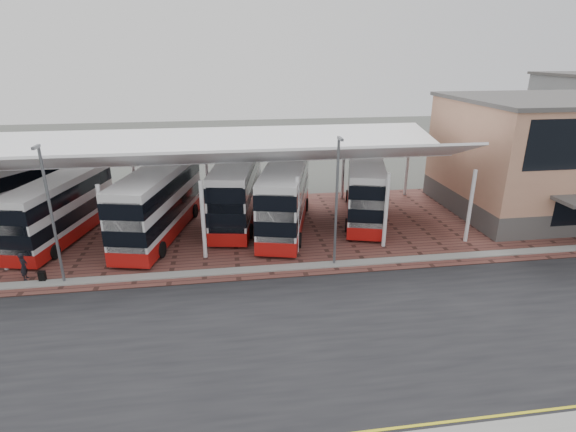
{
  "coord_description": "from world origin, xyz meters",
  "views": [
    {
      "loc": [
        -4.54,
        -18.36,
        12.64
      ],
      "look_at": [
        -0.66,
        8.05,
        2.77
      ],
      "focal_mm": 28.0,
      "sensor_mm": 36.0,
      "label": 1
    }
  ],
  "objects_px": {
    "terminal": "(565,155)",
    "bus_2": "(159,203)",
    "bus_4": "(285,196)",
    "pedestrian": "(24,266)",
    "bus_5": "(365,188)",
    "bus_3": "(237,190)",
    "bus_1": "(62,209)"
  },
  "relations": [
    {
      "from": "bus_4",
      "to": "pedestrian",
      "type": "bearing_deg",
      "value": -145.07
    },
    {
      "from": "bus_1",
      "to": "bus_3",
      "type": "height_order",
      "value": "bus_3"
    },
    {
      "from": "bus_1",
      "to": "pedestrian",
      "type": "height_order",
      "value": "bus_1"
    },
    {
      "from": "bus_1",
      "to": "bus_4",
      "type": "relative_size",
      "value": 0.9
    },
    {
      "from": "terminal",
      "to": "bus_1",
      "type": "bearing_deg",
      "value": -178.95
    },
    {
      "from": "bus_4",
      "to": "bus_5",
      "type": "relative_size",
      "value": 1.04
    },
    {
      "from": "terminal",
      "to": "bus_2",
      "type": "relative_size",
      "value": 1.53
    },
    {
      "from": "pedestrian",
      "to": "terminal",
      "type": "bearing_deg",
      "value": -84.2
    },
    {
      "from": "terminal",
      "to": "bus_2",
      "type": "bearing_deg",
      "value": -178.06
    },
    {
      "from": "bus_3",
      "to": "bus_5",
      "type": "height_order",
      "value": "bus_3"
    },
    {
      "from": "bus_3",
      "to": "pedestrian",
      "type": "distance_m",
      "value": 15.21
    },
    {
      "from": "bus_2",
      "to": "bus_4",
      "type": "distance_m",
      "value": 9.1
    },
    {
      "from": "bus_2",
      "to": "bus_3",
      "type": "relative_size",
      "value": 1.01
    },
    {
      "from": "bus_2",
      "to": "bus_1",
      "type": "bearing_deg",
      "value": -169.77
    },
    {
      "from": "bus_3",
      "to": "bus_2",
      "type": "bearing_deg",
      "value": -147.71
    },
    {
      "from": "bus_3",
      "to": "bus_5",
      "type": "relative_size",
      "value": 1.03
    },
    {
      "from": "bus_3",
      "to": "bus_5",
      "type": "distance_m",
      "value": 10.04
    },
    {
      "from": "terminal",
      "to": "bus_1",
      "type": "xyz_separation_m",
      "value": [
        -38.92,
        -0.72,
        -2.43
      ]
    },
    {
      "from": "bus_2",
      "to": "bus_4",
      "type": "height_order",
      "value": "bus_4"
    },
    {
      "from": "bus_3",
      "to": "bus_4",
      "type": "height_order",
      "value": "bus_4"
    },
    {
      "from": "bus_3",
      "to": "pedestrian",
      "type": "relative_size",
      "value": 7.26
    },
    {
      "from": "pedestrian",
      "to": "bus_4",
      "type": "bearing_deg",
      "value": -73.6
    },
    {
      "from": "terminal",
      "to": "bus_5",
      "type": "xyz_separation_m",
      "value": [
        -16.57,
        0.56,
        -2.28
      ]
    },
    {
      "from": "bus_4",
      "to": "bus_5",
      "type": "bearing_deg",
      "value": 26.51
    },
    {
      "from": "pedestrian",
      "to": "bus_5",
      "type": "bearing_deg",
      "value": -75.96
    },
    {
      "from": "bus_1",
      "to": "bus_5",
      "type": "bearing_deg",
      "value": 16.79
    },
    {
      "from": "bus_3",
      "to": "pedestrian",
      "type": "height_order",
      "value": "bus_3"
    },
    {
      "from": "bus_2",
      "to": "bus_4",
      "type": "xyz_separation_m",
      "value": [
        9.09,
        0.24,
        0.0
      ]
    },
    {
      "from": "bus_3",
      "to": "bus_4",
      "type": "bearing_deg",
      "value": -21.26
    },
    {
      "from": "bus_2",
      "to": "bus_5",
      "type": "height_order",
      "value": "bus_2"
    },
    {
      "from": "bus_2",
      "to": "bus_3",
      "type": "distance_m",
      "value": 6.09
    },
    {
      "from": "bus_1",
      "to": "bus_4",
      "type": "height_order",
      "value": "bus_4"
    }
  ]
}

